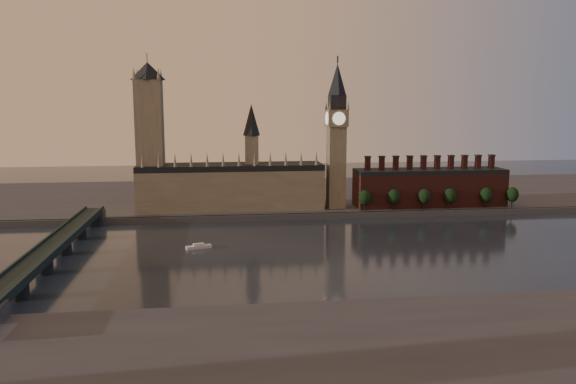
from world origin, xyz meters
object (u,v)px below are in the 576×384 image
at_px(westminster_bridge, 52,250).
at_px(big_ben, 337,134).
at_px(river_boat, 199,247).
at_px(victoria_tower, 150,132).

bearing_deg(westminster_bridge, big_ben, 34.33).
xyz_separation_m(big_ben, westminster_bridge, (-165.00, -112.70, -49.39)).
distance_m(big_ben, river_boat, 142.16).
bearing_deg(victoria_tower, big_ben, -2.20).
relative_size(victoria_tower, westminster_bridge, 0.54).
height_order(victoria_tower, big_ben, victoria_tower).
xyz_separation_m(big_ben, river_boat, (-95.15, -89.71, -55.77)).
height_order(victoria_tower, river_boat, victoria_tower).
distance_m(victoria_tower, westminster_bridge, 133.21).
relative_size(westminster_bridge, river_boat, 13.95).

